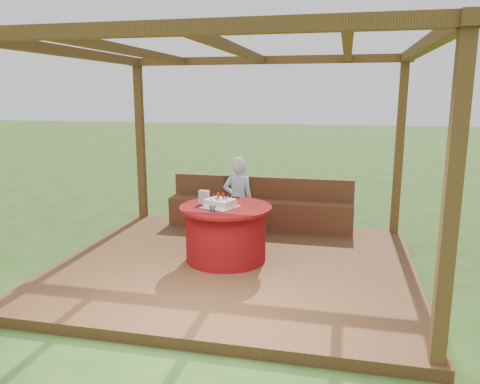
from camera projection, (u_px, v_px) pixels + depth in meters
name	position (u px, v px, depth m)	size (l,w,h in m)	color
ground	(236.00, 271.00, 6.10)	(60.00, 60.00, 0.00)	#2A4D19
deck	(236.00, 266.00, 6.09)	(4.50, 4.00, 0.12)	brown
pergola	(235.00, 82.00, 5.61)	(4.50, 4.00, 2.72)	brown
bench	(260.00, 211.00, 7.66)	(3.00, 0.42, 0.80)	brown
table	(226.00, 233.00, 6.10)	(1.19, 1.19, 0.72)	maroon
chair	(236.00, 202.00, 7.22)	(0.45, 0.45, 0.89)	#3D2713
elderly_woman	(238.00, 198.00, 6.96)	(0.51, 0.41, 1.24)	#A3CFF2
birthday_cake	(220.00, 203.00, 5.97)	(0.50, 0.50, 0.18)	white
gift_bag	(204.00, 197.00, 6.14)	(0.13, 0.08, 0.18)	#E695CE
drinking_glass	(213.00, 209.00, 5.72)	(0.09, 0.09, 0.08)	silver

